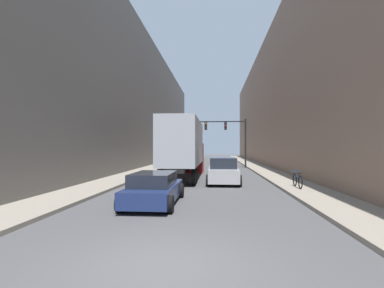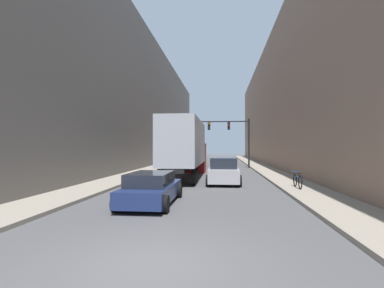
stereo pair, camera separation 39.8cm
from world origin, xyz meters
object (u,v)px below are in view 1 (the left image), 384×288
object	(u,v)px
sedan_car	(154,189)
traffic_signal_gantry	(230,133)
semi_truck	(185,147)
suv_car	(223,171)
parked_bicycle	(297,180)

from	to	relation	value
sedan_car	traffic_signal_gantry	bearing A→B (deg)	79.58
semi_truck	sedan_car	size ratio (longest dim) A/B	2.60
semi_truck	suv_car	world-z (taller)	semi_truck
suv_car	semi_truck	bearing A→B (deg)	132.09
sedan_car	suv_car	bearing A→B (deg)	68.40
sedan_car	suv_car	size ratio (longest dim) A/B	0.94
suv_car	traffic_signal_gantry	xyz separation A→B (m)	(1.16, 14.96, 3.15)
semi_truck	traffic_signal_gantry	distance (m)	12.57
semi_truck	traffic_signal_gantry	xyz separation A→B (m)	(4.01, 11.81, 1.56)
suv_car	sedan_car	bearing A→B (deg)	-111.60
sedan_car	traffic_signal_gantry	distance (m)	23.08
sedan_car	suv_car	world-z (taller)	suv_car
semi_truck	parked_bicycle	xyz separation A→B (m)	(6.79, -6.14, -1.84)
semi_truck	traffic_signal_gantry	world-z (taller)	traffic_signal_gantry
semi_truck	sedan_car	world-z (taller)	semi_truck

